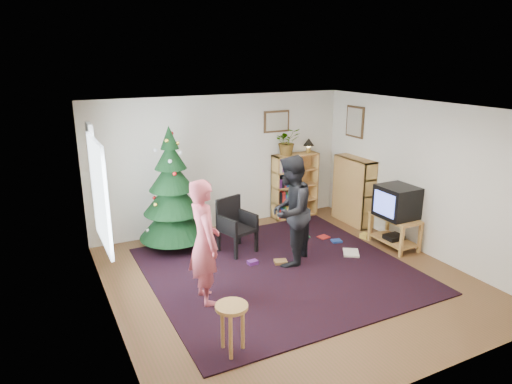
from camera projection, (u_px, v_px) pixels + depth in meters
name	position (u px, v px, depth m)	size (l,w,h in m)	color
floor	(289.00, 279.00, 6.77)	(5.00, 5.00, 0.00)	brown
ceiling	(293.00, 109.00, 6.05)	(5.00, 5.00, 0.00)	white
wall_back	(222.00, 163.00, 8.55)	(5.00, 0.02, 2.50)	silver
wall_front	(428.00, 270.00, 4.27)	(5.00, 0.02, 2.50)	silver
wall_left	(107.00, 227.00, 5.33)	(0.02, 5.00, 2.50)	silver
wall_right	(421.00, 178.00, 7.49)	(0.02, 5.00, 2.50)	silver
rug	(279.00, 270.00, 7.02)	(3.80, 3.60, 0.02)	black
window_pane	(99.00, 193.00, 5.78)	(0.04, 1.20, 1.40)	silver
curtain	(95.00, 180.00, 6.40)	(0.06, 0.35, 1.60)	white
picture_back	(277.00, 121.00, 8.82)	(0.55, 0.03, 0.42)	#4C3319
picture_right	(355.00, 122.00, 8.77)	(0.03, 0.50, 0.60)	#4C3319
christmas_tree	(173.00, 199.00, 7.59)	(1.16, 1.16, 2.11)	#3F2816
bookshelf_back	(295.00, 185.00, 9.23)	(0.95, 0.30, 1.30)	#C39345
bookshelf_right	(353.00, 190.00, 8.87)	(0.30, 0.95, 1.30)	#C39345
tv_stand	(394.00, 229.00, 7.81)	(0.46, 0.83, 0.55)	#C39345
crt_tv	(397.00, 202.00, 7.66)	(0.57, 0.61, 0.54)	black
armchair	(235.00, 223.00, 7.61)	(0.62, 0.63, 0.92)	black
stool	(232.00, 316.00, 4.95)	(0.36, 0.36, 0.60)	#C39345
person_standing	(204.00, 242.00, 5.93)	(0.62, 0.41, 1.70)	#B84954
person_by_chair	(290.00, 211.00, 7.03)	(0.85, 0.66, 1.74)	black
potted_plant	(287.00, 141.00, 8.89)	(0.48, 0.42, 0.53)	gray
table_lamp	(309.00, 143.00, 9.12)	(0.22, 0.22, 0.29)	#A57F33
floor_clutter	(318.00, 246.00, 7.82)	(2.52, 1.17, 0.08)	#A51E19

